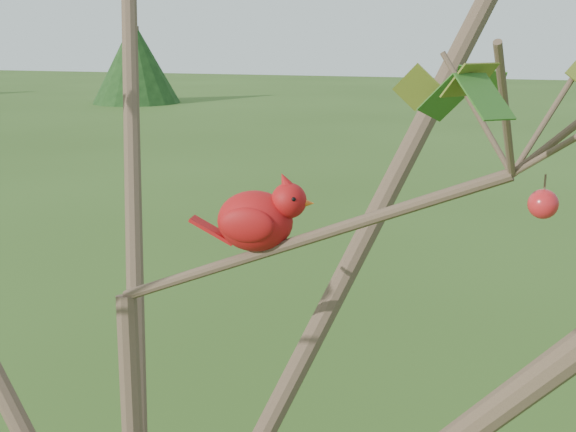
# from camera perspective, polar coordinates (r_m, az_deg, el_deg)

# --- Properties ---
(crabapple_tree) EXTENTS (2.35, 2.05, 2.95)m
(crabapple_tree) POSITION_cam_1_polar(r_m,az_deg,el_deg) (1.05, -12.98, -0.10)
(crabapple_tree) COLOR #403022
(crabapple_tree) RESTS_ON ground
(cardinal) EXTENTS (0.19, 0.10, 0.13)m
(cardinal) POSITION_cam_1_polar(r_m,az_deg,el_deg) (1.08, -2.28, -0.16)
(cardinal) COLOR #B20F14
(cardinal) RESTS_ON ground
(distant_trees) EXTENTS (46.77, 15.15, 3.67)m
(distant_trees) POSITION_cam_1_polar(r_m,az_deg,el_deg) (26.34, 9.23, 12.40)
(distant_trees) COLOR #403022
(distant_trees) RESTS_ON ground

